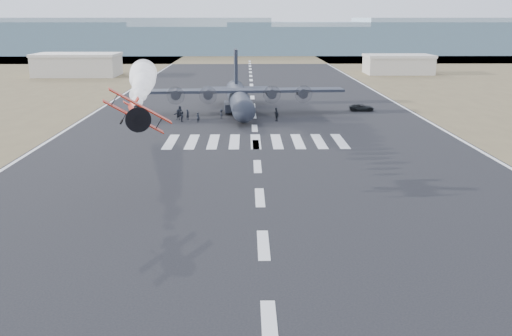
{
  "coord_description": "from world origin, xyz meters",
  "views": [
    {
      "loc": [
        -1.24,
        -28.99,
        16.98
      ],
      "look_at": [
        -0.44,
        20.12,
        4.0
      ],
      "focal_mm": 40.0,
      "sensor_mm": 36.0,
      "label": 1
    }
  ],
  "objects_px": {
    "hangar_right": "(398,64)",
    "crew_a": "(198,118)",
    "support_vehicle": "(362,107)",
    "crew_b": "(276,113)",
    "crew_d": "(277,115)",
    "crew_f": "(178,115)",
    "hangar_left": "(78,64)",
    "crew_c": "(221,114)",
    "crew_h": "(183,117)",
    "transport_aircraft": "(239,97)",
    "crew_e": "(180,111)",
    "crew_g": "(188,115)",
    "aerobatic_biplane": "(135,112)"
  },
  "relations": [
    {
      "from": "hangar_right",
      "to": "crew_a",
      "type": "relative_size",
      "value": 12.04
    },
    {
      "from": "support_vehicle",
      "to": "crew_b",
      "type": "xyz_separation_m",
      "value": [
        -16.54,
        -6.89,
        0.2
      ]
    },
    {
      "from": "crew_d",
      "to": "crew_f",
      "type": "height_order",
      "value": "crew_d"
    },
    {
      "from": "hangar_left",
      "to": "support_vehicle",
      "type": "bearing_deg",
      "value": -43.11
    },
    {
      "from": "crew_c",
      "to": "crew_h",
      "type": "height_order",
      "value": "crew_h"
    },
    {
      "from": "support_vehicle",
      "to": "transport_aircraft",
      "type": "bearing_deg",
      "value": 96.57
    },
    {
      "from": "support_vehicle",
      "to": "crew_d",
      "type": "relative_size",
      "value": 2.45
    },
    {
      "from": "crew_b",
      "to": "crew_f",
      "type": "height_order",
      "value": "crew_f"
    },
    {
      "from": "support_vehicle",
      "to": "crew_d",
      "type": "bearing_deg",
      "value": 125.54
    },
    {
      "from": "hangar_right",
      "to": "crew_h",
      "type": "relative_size",
      "value": 11.76
    },
    {
      "from": "hangar_right",
      "to": "crew_e",
      "type": "distance_m",
      "value": 98.04
    },
    {
      "from": "crew_e",
      "to": "transport_aircraft",
      "type": "bearing_deg",
      "value": -13.18
    },
    {
      "from": "crew_a",
      "to": "crew_g",
      "type": "height_order",
      "value": "crew_g"
    },
    {
      "from": "hangar_left",
      "to": "hangar_right",
      "type": "relative_size",
      "value": 1.2
    },
    {
      "from": "crew_a",
      "to": "crew_f",
      "type": "distance_m",
      "value": 4.69
    },
    {
      "from": "hangar_left",
      "to": "crew_e",
      "type": "relative_size",
      "value": 13.71
    },
    {
      "from": "crew_d",
      "to": "crew_f",
      "type": "distance_m",
      "value": 16.94
    },
    {
      "from": "aerobatic_biplane",
      "to": "hangar_right",
      "type": "bearing_deg",
      "value": 57.0
    },
    {
      "from": "support_vehicle",
      "to": "crew_f",
      "type": "bearing_deg",
      "value": 108.27
    },
    {
      "from": "crew_c",
      "to": "crew_f",
      "type": "bearing_deg",
      "value": 80.32
    },
    {
      "from": "crew_a",
      "to": "crew_e",
      "type": "xyz_separation_m",
      "value": [
        -3.77,
        6.67,
        0.04
      ]
    },
    {
      "from": "support_vehicle",
      "to": "crew_f",
      "type": "relative_size",
      "value": 2.57
    },
    {
      "from": "aerobatic_biplane",
      "to": "crew_d",
      "type": "distance_m",
      "value": 45.94
    },
    {
      "from": "crew_c",
      "to": "crew_f",
      "type": "relative_size",
      "value": 0.9
    },
    {
      "from": "aerobatic_biplane",
      "to": "support_vehicle",
      "type": "xyz_separation_m",
      "value": [
        32.1,
        53.15,
        -7.77
      ]
    },
    {
      "from": "crew_c",
      "to": "aerobatic_biplane",
      "type": "bearing_deg",
      "value": 154.82
    },
    {
      "from": "crew_a",
      "to": "crew_h",
      "type": "bearing_deg",
      "value": 2.73
    },
    {
      "from": "aerobatic_biplane",
      "to": "crew_f",
      "type": "distance_m",
      "value": 44.69
    },
    {
      "from": "aerobatic_biplane",
      "to": "crew_d",
      "type": "height_order",
      "value": "aerobatic_biplane"
    },
    {
      "from": "aerobatic_biplane",
      "to": "support_vehicle",
      "type": "bearing_deg",
      "value": 50.48
    },
    {
      "from": "crew_d",
      "to": "crew_h",
      "type": "distance_m",
      "value": 15.9
    },
    {
      "from": "hangar_right",
      "to": "support_vehicle",
      "type": "bearing_deg",
      "value": -109.38
    },
    {
      "from": "transport_aircraft",
      "to": "crew_b",
      "type": "height_order",
      "value": "transport_aircraft"
    },
    {
      "from": "hangar_left",
      "to": "crew_f",
      "type": "distance_m",
      "value": 86.24
    },
    {
      "from": "crew_g",
      "to": "crew_b",
      "type": "bearing_deg",
      "value": -50.61
    },
    {
      "from": "hangar_right",
      "to": "crew_c",
      "type": "relative_size",
      "value": 12.84
    },
    {
      "from": "aerobatic_biplane",
      "to": "crew_a",
      "type": "bearing_deg",
      "value": 78.4
    },
    {
      "from": "hangar_right",
      "to": "crew_e",
      "type": "xyz_separation_m",
      "value": [
        -59.16,
        -78.15,
        -2.12
      ]
    },
    {
      "from": "aerobatic_biplane",
      "to": "crew_b",
      "type": "distance_m",
      "value": 49.39
    },
    {
      "from": "crew_a",
      "to": "transport_aircraft",
      "type": "bearing_deg",
      "value": -100.44
    },
    {
      "from": "hangar_right",
      "to": "crew_g",
      "type": "bearing_deg",
      "value": -124.95
    },
    {
      "from": "support_vehicle",
      "to": "crew_b",
      "type": "distance_m",
      "value": 17.92
    },
    {
      "from": "crew_h",
      "to": "support_vehicle",
      "type": "bearing_deg",
      "value": -62.79
    },
    {
      "from": "crew_c",
      "to": "crew_d",
      "type": "bearing_deg",
      "value": -122.13
    },
    {
      "from": "crew_e",
      "to": "crew_h",
      "type": "height_order",
      "value": "crew_e"
    },
    {
      "from": "crew_f",
      "to": "crew_g",
      "type": "relative_size",
      "value": 0.99
    },
    {
      "from": "crew_d",
      "to": "crew_g",
      "type": "xyz_separation_m",
      "value": [
        -15.2,
        1.26,
        -0.03
      ]
    },
    {
      "from": "crew_b",
      "to": "crew_c",
      "type": "relative_size",
      "value": 1.04
    },
    {
      "from": "crew_a",
      "to": "crew_g",
      "type": "xyz_separation_m",
      "value": [
        -1.98,
        2.74,
        0.05
      ]
    },
    {
      "from": "crew_f",
      "to": "crew_g",
      "type": "distance_m",
      "value": 1.68
    }
  ]
}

